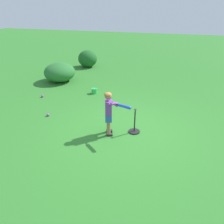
# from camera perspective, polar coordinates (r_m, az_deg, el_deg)

# --- Properties ---
(ground_plane) EXTENTS (40.00, 40.00, 0.00)m
(ground_plane) POSITION_cam_1_polar(r_m,az_deg,el_deg) (5.75, 4.55, -4.47)
(ground_plane) COLOR #2D7528
(child_batter) EXTENTS (0.70, 0.42, 1.08)m
(child_batter) POSITION_cam_1_polar(r_m,az_deg,el_deg) (5.24, -0.64, 0.53)
(child_batter) COLOR #232328
(child_batter) RESTS_ON ground
(play_ball_far_right) EXTENTS (0.08, 0.08, 0.08)m
(play_ball_far_right) POSITION_cam_1_polar(r_m,az_deg,el_deg) (6.63, -15.86, -0.68)
(play_ball_far_right) COLOR purple
(play_ball_far_right) RESTS_ON ground
(play_ball_near_batter) EXTENTS (0.08, 0.08, 0.08)m
(play_ball_near_batter) POSITION_cam_1_polar(r_m,az_deg,el_deg) (8.02, -17.18, 3.87)
(play_ball_near_batter) COLOR purple
(play_ball_near_batter) RESTS_ON ground
(batting_tee) EXTENTS (0.28, 0.28, 0.62)m
(batting_tee) POSITION_cam_1_polar(r_m,az_deg,el_deg) (5.61, 5.66, -4.12)
(batting_tee) COLOR black
(batting_tee) RESTS_ON ground
(toy_bucket) EXTENTS (0.22, 0.22, 0.19)m
(toy_bucket) POSITION_cam_1_polar(r_m,az_deg,el_deg) (8.00, -4.45, 5.38)
(toy_bucket) COLOR green
(toy_bucket) RESTS_ON ground
(shrub_left_background) EXTENTS (0.92, 0.91, 0.81)m
(shrub_left_background) POSITION_cam_1_polar(r_m,az_deg,el_deg) (11.44, -6.16, 13.24)
(shrub_left_background) COLOR #1E5B23
(shrub_left_background) RESTS_ON ground
(shrub_right_background) EXTENTS (1.22, 1.28, 0.74)m
(shrub_right_background) POSITION_cam_1_polar(r_m,az_deg,el_deg) (9.44, -13.07, 9.76)
(shrub_right_background) COLOR #286B2D
(shrub_right_background) RESTS_ON ground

